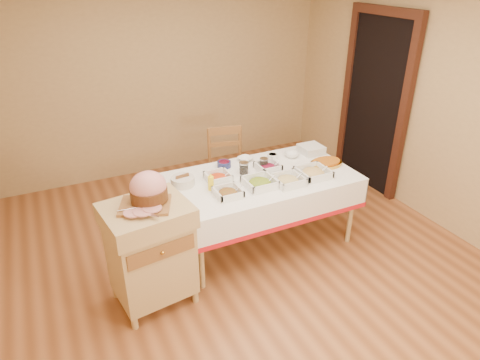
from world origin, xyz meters
The scene contains 23 objects.
room_shell centered at (0.00, 0.00, 1.30)m, with size 5.00×5.00×5.00m.
doorway centered at (2.20, 0.90, 1.11)m, with size 0.09×1.10×2.20m.
dining_table centered at (0.30, 0.30, 0.60)m, with size 1.82×1.02×0.76m.
butcher_cart centered at (-0.95, -0.08, 0.53)m, with size 0.73×0.63×0.94m.
dining_chair centered at (0.29, 1.11, 0.49)m, with size 0.51×0.49×0.96m.
ham_on_board centered at (-0.91, -0.05, 1.05)m, with size 0.41×0.39×0.27m.
serving_dish_a centered at (-0.16, 0.09, 0.79)m, with size 0.24×0.23×0.10m.
serving_dish_b centered at (0.18, 0.12, 0.80)m, with size 0.28×0.28×0.11m.
serving_dish_c centered at (0.45, 0.06, 0.80)m, with size 0.27×0.27×0.11m.
serving_dish_d centered at (0.76, 0.08, 0.80)m, with size 0.29×0.29×0.11m.
serving_dish_e centered at (-0.12, 0.40, 0.79)m, with size 0.24×0.23×0.11m.
serving_dish_f centered at (0.42, 0.40, 0.79)m, with size 0.23×0.22×0.11m.
small_bowl_left centered at (-0.43, 0.59, 0.79)m, with size 0.11×0.11×0.05m.
small_bowl_mid centered at (0.05, 0.65, 0.79)m, with size 0.14×0.14×0.06m.
small_bowl_right centered at (0.60, 0.62, 0.79)m, with size 0.11×0.11×0.05m.
bowl_white_imported centered at (0.32, 0.70, 0.78)m, with size 0.15×0.15×0.04m, color silver.
bowl_small_imported centered at (0.81, 0.57, 0.78)m, with size 0.16×0.16×0.05m, color silver.
preserve_jar_left centered at (0.17, 0.43, 0.81)m, with size 0.09×0.09×0.12m.
preserve_jar_right centered at (0.40, 0.44, 0.81)m, with size 0.09×0.09×0.11m.
mustard_bottle centered at (-0.26, 0.25, 0.84)m, with size 0.05×0.05×0.17m.
bread_basket centered at (-0.46, 0.46, 0.80)m, with size 0.22×0.22×0.10m.
plate_stack centered at (1.06, 0.57, 0.80)m, with size 0.24×0.24×0.09m.
brass_platter centered at (1.03, 0.24, 0.78)m, with size 0.36×0.26×0.05m.
Camera 1 is at (-1.54, -2.99, 2.64)m, focal length 32.00 mm.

